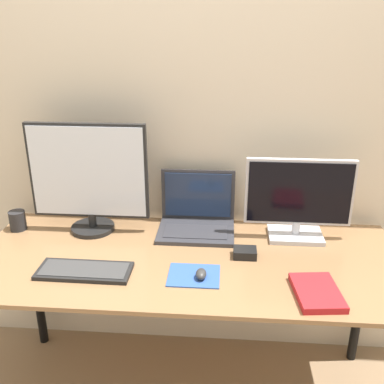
{
  "coord_description": "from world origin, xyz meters",
  "views": [
    {
      "loc": [
        0.14,
        -1.23,
        1.7
      ],
      "look_at": [
        0.0,
        0.5,
        0.99
      ],
      "focal_mm": 42.0,
      "sensor_mm": 36.0,
      "label": 1
    }
  ],
  "objects_px": {
    "laptop": "(197,216)",
    "mouse": "(201,274)",
    "monitor_right": "(298,200)",
    "book": "(317,292)",
    "power_brick": "(245,253)",
    "keyboard": "(84,271)",
    "monitor_left": "(89,178)",
    "mug": "(18,220)"
  },
  "relations": [
    {
      "from": "monitor_right",
      "to": "power_brick",
      "type": "bearing_deg",
      "value": -140.05
    },
    {
      "from": "monitor_right",
      "to": "book",
      "type": "height_order",
      "value": "monitor_right"
    },
    {
      "from": "mouse",
      "to": "book",
      "type": "xyz_separation_m",
      "value": [
        0.42,
        -0.07,
        -0.01
      ]
    },
    {
      "from": "keyboard",
      "to": "power_brick",
      "type": "relative_size",
      "value": 3.82
    },
    {
      "from": "monitor_left",
      "to": "keyboard",
      "type": "bearing_deg",
      "value": -79.05
    },
    {
      "from": "power_brick",
      "to": "monitor_left",
      "type": "bearing_deg",
      "value": 164.48
    },
    {
      "from": "monitor_right",
      "to": "power_brick",
      "type": "distance_m",
      "value": 0.34
    },
    {
      "from": "mouse",
      "to": "power_brick",
      "type": "height_order",
      "value": "mouse"
    },
    {
      "from": "power_brick",
      "to": "keyboard",
      "type": "bearing_deg",
      "value": -164.51
    },
    {
      "from": "keyboard",
      "to": "power_brick",
      "type": "distance_m",
      "value": 0.65
    },
    {
      "from": "laptop",
      "to": "mouse",
      "type": "height_order",
      "value": "laptop"
    },
    {
      "from": "keyboard",
      "to": "mug",
      "type": "relative_size",
      "value": 4.02
    },
    {
      "from": "book",
      "to": "mug",
      "type": "relative_size",
      "value": 2.64
    },
    {
      "from": "monitor_right",
      "to": "power_brick",
      "type": "height_order",
      "value": "monitor_right"
    },
    {
      "from": "monitor_right",
      "to": "book",
      "type": "relative_size",
      "value": 1.94
    },
    {
      "from": "monitor_left",
      "to": "laptop",
      "type": "relative_size",
      "value": 1.54
    },
    {
      "from": "laptop",
      "to": "power_brick",
      "type": "xyz_separation_m",
      "value": [
        0.22,
        -0.24,
        -0.05
      ]
    },
    {
      "from": "book",
      "to": "mug",
      "type": "bearing_deg",
      "value": 161.92
    },
    {
      "from": "laptop",
      "to": "keyboard",
      "type": "relative_size",
      "value": 0.95
    },
    {
      "from": "laptop",
      "to": "power_brick",
      "type": "distance_m",
      "value": 0.33
    },
    {
      "from": "book",
      "to": "laptop",
      "type": "bearing_deg",
      "value": 133.08
    },
    {
      "from": "laptop",
      "to": "book",
      "type": "relative_size",
      "value": 1.44
    },
    {
      "from": "monitor_right",
      "to": "mug",
      "type": "height_order",
      "value": "monitor_right"
    },
    {
      "from": "mug",
      "to": "power_brick",
      "type": "distance_m",
      "value": 1.06
    },
    {
      "from": "laptop",
      "to": "monitor_right",
      "type": "bearing_deg",
      "value": -6.39
    },
    {
      "from": "monitor_right",
      "to": "monitor_left",
      "type": "bearing_deg",
      "value": 180.0
    },
    {
      "from": "monitor_left",
      "to": "mug",
      "type": "relative_size",
      "value": 5.85
    },
    {
      "from": "mug",
      "to": "power_brick",
      "type": "bearing_deg",
      "value": -9.14
    },
    {
      "from": "monitor_right",
      "to": "keyboard",
      "type": "relative_size",
      "value": 1.27
    },
    {
      "from": "book",
      "to": "power_brick",
      "type": "xyz_separation_m",
      "value": [
        -0.25,
        0.25,
        0.0
      ]
    },
    {
      "from": "laptop",
      "to": "mug",
      "type": "distance_m",
      "value": 0.83
    },
    {
      "from": "keyboard",
      "to": "book",
      "type": "xyz_separation_m",
      "value": [
        0.87,
        -0.08,
        0.0
      ]
    },
    {
      "from": "monitor_right",
      "to": "book",
      "type": "distance_m",
      "value": 0.48
    },
    {
      "from": "monitor_right",
      "to": "laptop",
      "type": "height_order",
      "value": "monitor_right"
    },
    {
      "from": "monitor_right",
      "to": "mug",
      "type": "relative_size",
      "value": 5.13
    },
    {
      "from": "monitor_left",
      "to": "monitor_right",
      "type": "relative_size",
      "value": 1.14
    },
    {
      "from": "monitor_right",
      "to": "laptop",
      "type": "xyz_separation_m",
      "value": [
        -0.45,
        0.05,
        -0.12
      ]
    },
    {
      "from": "mouse",
      "to": "power_brick",
      "type": "relative_size",
      "value": 0.7
    },
    {
      "from": "monitor_right",
      "to": "mouse",
      "type": "bearing_deg",
      "value": -137.07
    },
    {
      "from": "laptop",
      "to": "book",
      "type": "xyz_separation_m",
      "value": [
        0.46,
        -0.5,
        -0.05
      ]
    },
    {
      "from": "laptop",
      "to": "mouse",
      "type": "distance_m",
      "value": 0.43
    },
    {
      "from": "laptop",
      "to": "keyboard",
      "type": "bearing_deg",
      "value": -134.48
    }
  ]
}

